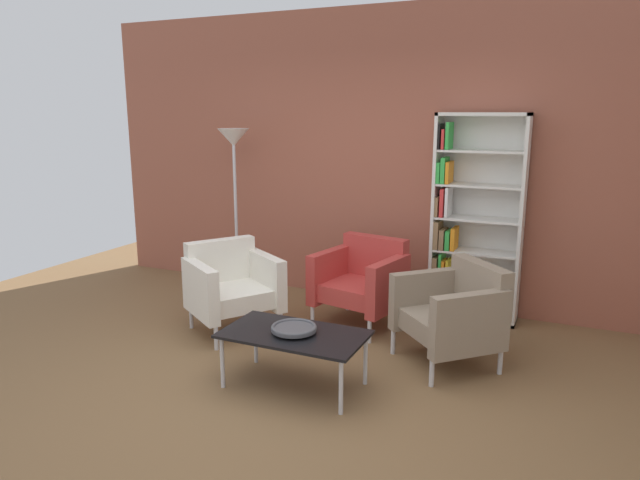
% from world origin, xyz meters
% --- Properties ---
extents(ground_plane, '(8.32, 8.32, 0.00)m').
position_xyz_m(ground_plane, '(0.00, 0.00, 0.00)').
color(ground_plane, brown).
extents(brick_back_panel, '(6.40, 0.12, 2.90)m').
position_xyz_m(brick_back_panel, '(0.00, 2.46, 1.45)').
color(brick_back_panel, '#9E5642').
rests_on(brick_back_panel, ground_plane).
extents(bookshelf_tall, '(0.80, 0.30, 1.90)m').
position_xyz_m(bookshelf_tall, '(0.91, 2.25, 0.93)').
color(bookshelf_tall, silver).
rests_on(bookshelf_tall, ground_plane).
extents(coffee_table_low, '(1.00, 0.56, 0.40)m').
position_xyz_m(coffee_table_low, '(0.07, 0.30, 0.37)').
color(coffee_table_low, black).
rests_on(coffee_table_low, ground_plane).
extents(decorative_bowl, '(0.32, 0.32, 0.05)m').
position_xyz_m(decorative_bowl, '(0.07, 0.30, 0.43)').
color(decorative_bowl, '#4C4C51').
rests_on(decorative_bowl, coffee_table_low).
extents(armchair_near_window, '(0.83, 0.79, 0.78)m').
position_xyz_m(armchair_near_window, '(0.08, 1.67, 0.41)').
color(armchair_near_window, '#B73833').
rests_on(armchair_near_window, ground_plane).
extents(armchair_by_bookshelf, '(0.93, 0.94, 0.78)m').
position_xyz_m(armchair_by_bookshelf, '(-0.93, 1.05, 0.41)').
color(armchair_by_bookshelf, white).
rests_on(armchair_by_bookshelf, ground_plane).
extents(armchair_spare_guest, '(0.95, 0.95, 0.78)m').
position_xyz_m(armchair_spare_guest, '(1.01, 1.16, 0.41)').
color(armchair_spare_guest, gray).
rests_on(armchair_spare_guest, ground_plane).
extents(floor_lamp_torchiere, '(0.32, 0.32, 1.74)m').
position_xyz_m(floor_lamp_torchiere, '(-1.44, 1.96, 1.45)').
color(floor_lamp_torchiere, silver).
rests_on(floor_lamp_torchiere, ground_plane).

